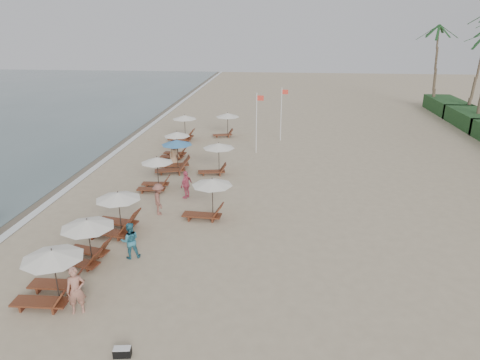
# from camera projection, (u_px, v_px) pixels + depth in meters

# --- Properties ---
(ground) EXTENTS (160.00, 160.00, 0.00)m
(ground) POSITION_uv_depth(u_px,v_px,m) (220.00, 264.00, 19.27)
(ground) COLOR tan
(ground) RESTS_ON ground
(wet_sand_band) EXTENTS (3.20, 140.00, 0.01)m
(wet_sand_band) POSITION_uv_depth(u_px,v_px,m) (61.00, 179.00, 29.79)
(wet_sand_band) COLOR #6B5E4C
(wet_sand_band) RESTS_ON ground
(foam_line) EXTENTS (0.50, 140.00, 0.02)m
(foam_line) POSITION_uv_depth(u_px,v_px,m) (79.00, 180.00, 29.67)
(foam_line) COLOR white
(foam_line) RESTS_ON ground
(lounger_station_0) EXTENTS (2.72, 2.34, 2.16)m
(lounger_station_0) POSITION_uv_depth(u_px,v_px,m) (49.00, 276.00, 16.48)
(lounger_station_0) COLOR brown
(lounger_station_0) RESTS_ON ground
(lounger_station_1) EXTENTS (2.63, 2.36, 2.07)m
(lounger_station_1) POSITION_uv_depth(u_px,v_px,m) (85.00, 240.00, 19.12)
(lounger_station_1) COLOR brown
(lounger_station_1) RESTS_ON ground
(lounger_station_2) EXTENTS (2.81, 2.41, 2.19)m
(lounger_station_2) POSITION_uv_depth(u_px,v_px,m) (114.00, 214.00, 21.90)
(lounger_station_2) COLOR brown
(lounger_station_2) RESTS_ON ground
(lounger_station_3) EXTENTS (2.34, 2.05, 2.19)m
(lounger_station_3) POSITION_uv_depth(u_px,v_px,m) (155.00, 173.00, 27.51)
(lounger_station_3) COLOR brown
(lounger_station_3) RESTS_ON ground
(lounger_station_4) EXTENTS (2.75, 2.61, 2.35)m
(lounger_station_4) POSITION_uv_depth(u_px,v_px,m) (174.00, 157.00, 31.00)
(lounger_station_4) COLOR brown
(lounger_station_4) RESTS_ON ground
(lounger_station_5) EXTENTS (2.39, 2.06, 2.12)m
(lounger_station_5) POSITION_uv_depth(u_px,v_px,m) (175.00, 145.00, 34.16)
(lounger_station_5) COLOR brown
(lounger_station_5) RESTS_ON ground
(lounger_station_6) EXTENTS (2.66, 2.19, 2.33)m
(lounger_station_6) POSITION_uv_depth(u_px,v_px,m) (182.00, 129.00, 39.24)
(lounger_station_6) COLOR brown
(lounger_station_6) RESTS_ON ground
(inland_station_0) EXTENTS (2.81, 2.24, 2.22)m
(inland_station_0) POSITION_uv_depth(u_px,v_px,m) (207.00, 196.00, 23.37)
(inland_station_0) COLOR brown
(inland_station_0) RESTS_ON ground
(inland_station_1) EXTENTS (2.67, 2.24, 2.22)m
(inland_station_1) POSITION_uv_depth(u_px,v_px,m) (216.00, 155.00, 30.32)
(inland_station_1) COLOR brown
(inland_station_1) RESTS_ON ground
(inland_station_2) EXTENTS (2.59, 2.24, 2.22)m
(inland_station_2) POSITION_uv_depth(u_px,v_px,m) (226.00, 122.00, 40.40)
(inland_station_2) COLOR brown
(inland_station_2) RESTS_ON ground
(beachgoer_near) EXTENTS (0.80, 0.66, 1.87)m
(beachgoer_near) POSITION_uv_depth(u_px,v_px,m) (76.00, 290.00, 15.78)
(beachgoer_near) COLOR #AB6F5D
(beachgoer_near) RESTS_ON ground
(beachgoer_mid_a) EXTENTS (1.03, 0.93, 1.72)m
(beachgoer_mid_a) POSITION_uv_depth(u_px,v_px,m) (130.00, 241.00, 19.55)
(beachgoer_mid_a) COLOR teal
(beachgoer_mid_a) RESTS_ON ground
(beachgoer_mid_b) EXTENTS (1.07, 1.33, 1.80)m
(beachgoer_mid_b) POSITION_uv_depth(u_px,v_px,m) (159.00, 199.00, 24.04)
(beachgoer_mid_b) COLOR brown
(beachgoer_mid_b) RESTS_ON ground
(beachgoer_far_a) EXTENTS (0.80, 1.10, 1.74)m
(beachgoer_far_a) POSITION_uv_depth(u_px,v_px,m) (186.00, 185.00, 26.31)
(beachgoer_far_a) COLOR #D35470
(beachgoer_far_a) RESTS_ON ground
(beachgoer_far_b) EXTENTS (0.97, 1.06, 1.82)m
(beachgoer_far_b) POSITION_uv_depth(u_px,v_px,m) (174.00, 154.00, 32.20)
(beachgoer_far_b) COLOR tan
(beachgoer_far_b) RESTS_ON ground
(duffel_bag) EXTENTS (0.60, 0.36, 0.32)m
(duffel_bag) POSITION_uv_depth(u_px,v_px,m) (122.00, 352.00, 13.91)
(duffel_bag) COLOR black
(duffel_bag) RESTS_ON ground
(flag_pole_near) EXTENTS (0.60, 0.08, 4.92)m
(flag_pole_near) POSITION_uv_depth(u_px,v_px,m) (257.00, 120.00, 34.90)
(flag_pole_near) COLOR silver
(flag_pole_near) RESTS_ON ground
(flag_pole_far) EXTENTS (0.60, 0.08, 4.80)m
(flag_pole_far) POSITION_uv_depth(u_px,v_px,m) (282.00, 112.00, 38.69)
(flag_pole_far) COLOR silver
(flag_pole_far) RESTS_ON ground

